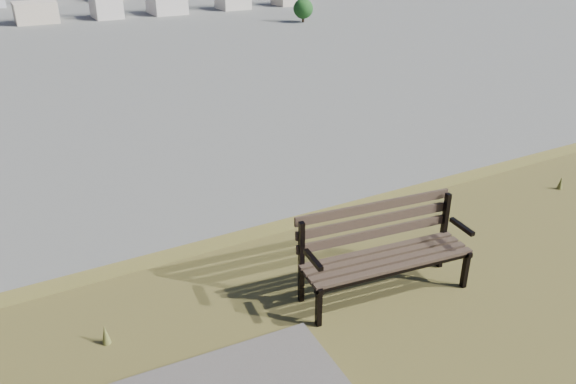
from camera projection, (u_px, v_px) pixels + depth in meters
park_bench at (383, 246)px, 5.50m from camera, size 1.76×0.75×0.89m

